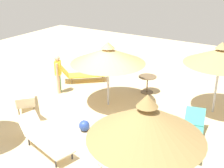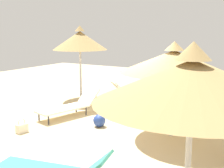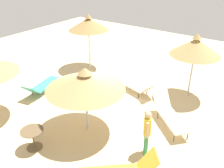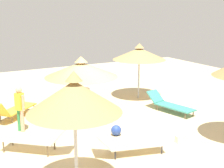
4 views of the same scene
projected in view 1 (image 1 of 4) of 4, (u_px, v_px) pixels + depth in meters
ground at (98, 125)px, 9.72m from camera, size 24.00×24.00×0.10m
parasol_umbrella_edge at (221, 56)px, 9.68m from camera, size 2.40×2.40×2.53m
parasol_umbrella_near_right at (146, 122)px, 5.01m from camera, size 2.08×2.08×2.92m
parasol_umbrella_center at (108, 55)px, 10.28m from camera, size 2.66×2.66×2.38m
lounge_chair_near_left at (44, 137)px, 8.30m from camera, size 1.12×2.16×0.77m
lounge_chair_back at (192, 133)px, 8.55m from camera, size 2.18×1.05×0.70m
lounge_chair_far_right at (25, 99)px, 10.35m from camera, size 1.86×2.01×0.96m
lounge_chair_far_left at (80, 73)px, 12.97m from camera, size 1.86×2.00×0.91m
person_standing_edge at (58, 72)px, 11.71m from camera, size 0.39×0.31×1.55m
handbag at (96, 168)px, 7.39m from camera, size 0.21×0.31×0.39m
side_table_round at (147, 81)px, 11.85m from camera, size 0.73×0.73×0.69m
beach_ball at (84, 126)px, 9.23m from camera, size 0.35×0.35×0.35m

